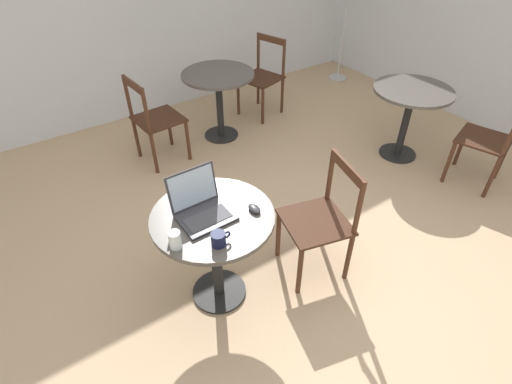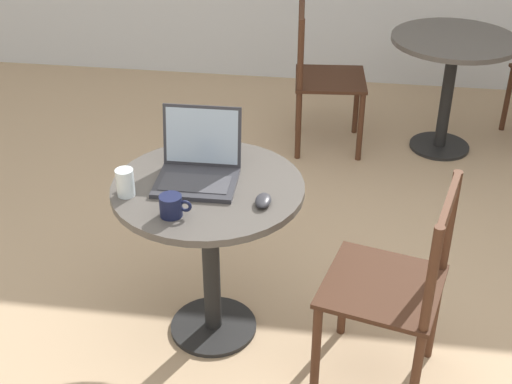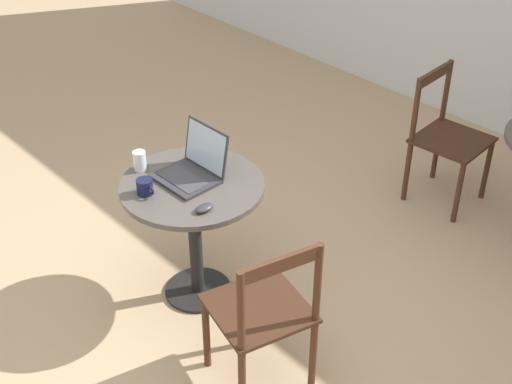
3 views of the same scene
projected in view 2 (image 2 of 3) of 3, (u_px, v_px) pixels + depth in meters
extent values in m
cylinder|color=black|center=(214.00, 326.00, 3.16)|extent=(0.38, 0.38, 0.02)
cylinder|color=black|center=(211.00, 262.00, 2.97)|extent=(0.07, 0.07, 0.69)
cylinder|color=#4C4742|center=(208.00, 188.00, 2.79)|extent=(0.76, 0.76, 0.03)
cylinder|color=black|center=(439.00, 146.00, 4.62)|extent=(0.38, 0.38, 0.02)
cylinder|color=black|center=(447.00, 95.00, 4.44)|extent=(0.07, 0.07, 0.69)
cylinder|color=#4C4742|center=(455.00, 40.00, 4.25)|extent=(0.76, 0.76, 0.03)
cylinder|color=#472819|center=(316.00, 351.00, 2.73)|extent=(0.04, 0.04, 0.45)
cylinder|color=#472819|center=(344.00, 292.00, 3.03)|extent=(0.04, 0.04, 0.45)
cylinder|color=#472819|center=(415.00, 379.00, 2.60)|extent=(0.04, 0.04, 0.45)
cylinder|color=#472819|center=(434.00, 315.00, 2.91)|extent=(0.04, 0.04, 0.45)
cube|color=#3C2215|center=(382.00, 286.00, 2.69)|extent=(0.52, 0.52, 0.02)
cylinder|color=#472819|center=(431.00, 280.00, 2.36)|extent=(0.04, 0.04, 0.43)
cylinder|color=#472819|center=(450.00, 221.00, 2.67)|extent=(0.04, 0.04, 0.43)
cube|color=#472819|center=(448.00, 206.00, 2.42)|extent=(0.12, 0.40, 0.07)
cylinder|color=#472819|center=(356.00, 102.00, 4.70)|extent=(0.04, 0.04, 0.45)
cylinder|color=#472819|center=(360.00, 127.00, 4.37)|extent=(0.04, 0.04, 0.45)
cylinder|color=#472819|center=(299.00, 100.00, 4.72)|extent=(0.04, 0.04, 0.45)
cylinder|color=#472819|center=(298.00, 126.00, 4.39)|extent=(0.04, 0.04, 0.45)
cube|color=#3C2215|center=(330.00, 79.00, 4.42)|extent=(0.47, 0.47, 0.02)
cylinder|color=#472819|center=(301.00, 33.00, 4.48)|extent=(0.04, 0.04, 0.43)
cylinder|color=#472819|center=(301.00, 55.00, 4.15)|extent=(0.04, 0.04, 0.43)
cube|color=#472819|center=(302.00, 15.00, 4.22)|extent=(0.06, 0.41, 0.07)
cylinder|color=#472819|center=(507.00, 99.00, 4.73)|extent=(0.04, 0.04, 0.45)
cube|color=#2D2D33|center=(196.00, 183.00, 2.78)|extent=(0.32, 0.25, 0.02)
cube|color=#38383D|center=(195.00, 183.00, 2.75)|extent=(0.27, 0.14, 0.00)
cube|color=#2D2D33|center=(202.00, 136.00, 2.83)|extent=(0.32, 0.06, 0.25)
cube|color=#9EB2C6|center=(202.00, 136.00, 2.83)|extent=(0.29, 0.05, 0.22)
ellipsoid|color=#2D2D33|center=(263.00, 200.00, 2.65)|extent=(0.06, 0.10, 0.03)
cylinder|color=#141938|center=(171.00, 206.00, 2.57)|extent=(0.08, 0.08, 0.08)
torus|color=#141938|center=(185.00, 206.00, 2.56)|extent=(0.05, 0.01, 0.05)
cylinder|color=silver|center=(125.00, 183.00, 2.69)|extent=(0.07, 0.07, 0.11)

